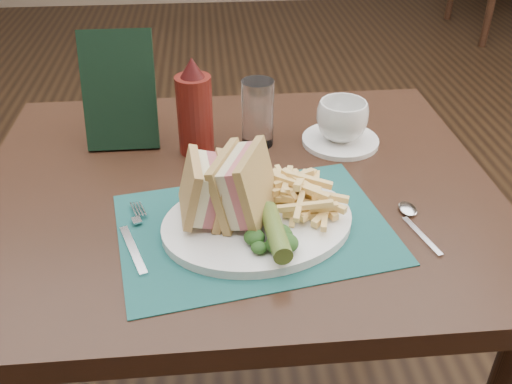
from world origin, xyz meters
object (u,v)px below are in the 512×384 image
Objects in this scene: sandwich_half_b at (231,183)px; placemat at (254,228)px; drinking_glass at (258,113)px; sandwich_half_a at (190,190)px; check_presenter at (119,90)px; table_main at (240,332)px; saucer at (340,141)px; coffee_cup at (342,121)px; plate at (258,223)px; ketchup_bottle at (194,106)px.

placemat is at bearing -7.25° from sandwich_half_b.
sandwich_half_a is at bearing -115.66° from drinking_glass.
table_main is at bearing -39.54° from check_presenter.
placemat is 0.40m from check_presenter.
placemat is 0.29m from drinking_glass.
sandwich_half_a is at bearing -153.40° from sandwich_half_b.
placemat is 4.07× the size of sandwich_half_a.
sandwich_half_b is (-0.01, -0.12, 0.45)m from table_main.
sandwich_half_b is 0.35m from check_presenter.
saucer is at bearing 30.74° from table_main.
sandwich_half_a is 1.03× the size of coffee_cup.
sandwich_half_b is at bearing 143.36° from plate.
ketchup_bottle reaches higher than saucer.
sandwich_half_b is (-0.04, 0.02, 0.07)m from plate.
plate is 1.61× the size of ketchup_bottle.
placemat is 3.18× the size of drinking_glass.
sandwich_half_a is at bearing 159.52° from plate.
drinking_glass reaches higher than table_main.
table_main is at bearing 86.87° from plate.
placemat is 0.29m from ketchup_bottle.
drinking_glass is 0.70× the size of ketchup_bottle.
sandwich_half_b reaches higher than drinking_glass.
placemat is 3.56× the size of sandwich_half_b.
saucer is at bearing 53.75° from placemat.
placemat is at bearing -53.75° from check_presenter.
check_presenter is at bearing 173.10° from drinking_glass.
saucer is 0.67× the size of check_presenter.
plate reaches higher than saucer.
check_presenter reaches higher than table_main.
ketchup_bottle is at bearing 108.66° from placemat.
saucer is 0.81× the size of ketchup_bottle.
coffee_cup is 0.16m from drinking_glass.
placemat is 1.38× the size of plate.
sandwich_half_b is at bearing -56.37° from check_presenter.
sandwich_half_b reaches higher than plate.
coffee_cup is (0.19, 0.26, 0.04)m from plate.
plate reaches higher than table_main.
table_main is at bearing -149.26° from saucer.
check_presenter reaches higher than ketchup_bottle.
saucer is at bearing 69.27° from sandwich_half_b.
ketchup_bottle is (-0.28, -0.01, 0.09)m from saucer.
check_presenter is at bearing 113.62° from plate.
sandwich_half_a is at bearing -139.11° from coffee_cup.
plate is at bearing -70.02° from ketchup_bottle.
drinking_glass reaches higher than saucer.
ketchup_bottle is (-0.09, 0.26, 0.08)m from plate.
plate is 3.04× the size of coffee_cup.
saucer is at bearing -4.61° from drinking_glass.
drinking_glass is at bearing 70.08° from table_main.
ketchup_bottle is at bearing 124.72° from sandwich_half_b.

